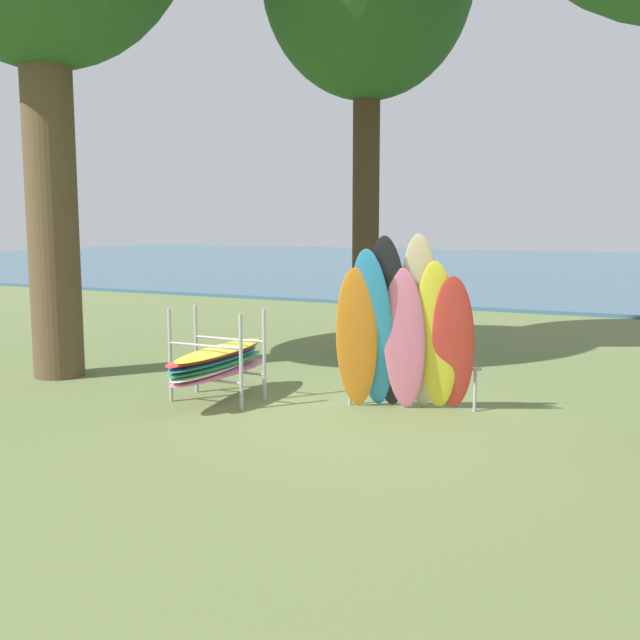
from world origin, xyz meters
name	(u,v)px	position (x,y,z in m)	size (l,w,h in m)	color
ground_plane	(364,416)	(0.00, 0.00, 0.00)	(80.00, 80.00, 0.00)	olive
lake_water	(597,269)	(0.00, 29.29, 0.05)	(80.00, 36.00, 0.10)	#38607A
leaning_board_pile	(404,335)	(0.39, 0.34, 1.01)	(1.85, 1.24, 2.27)	orange
board_storage_rack	(217,361)	(-2.09, -0.09, 0.55)	(1.15, 2.13, 1.25)	#9EA0A5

